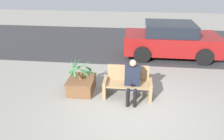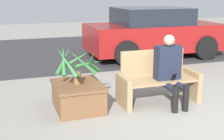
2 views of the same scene
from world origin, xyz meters
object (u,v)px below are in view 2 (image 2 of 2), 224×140
object	(u,v)px
potted_plant	(78,63)
parked_car	(153,32)
person_seated	(170,68)
planter_box	(78,95)
bench	(157,80)

from	to	relation	value
potted_plant	parked_car	size ratio (longest dim) A/B	0.21
person_seated	potted_plant	bearing A→B (deg)	169.64
person_seated	potted_plant	size ratio (longest dim) A/B	1.47
potted_plant	planter_box	bearing A→B (deg)	-149.81
potted_plant	parked_car	distance (m)	4.60
planter_box	parked_car	bearing A→B (deg)	48.37
person_seated	potted_plant	world-z (taller)	person_seated
planter_box	parked_car	size ratio (longest dim) A/B	0.24
person_seated	bench	bearing A→B (deg)	124.62
person_seated	planter_box	distance (m)	1.62
planter_box	bench	bearing A→B (deg)	-3.25
planter_box	potted_plant	bearing A→B (deg)	30.19
bench	potted_plant	xyz separation A→B (m)	(-1.40, 0.09, 0.39)
bench	potted_plant	bearing A→B (deg)	176.35
bench	person_seated	xyz separation A→B (m)	(0.13, -0.19, 0.26)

